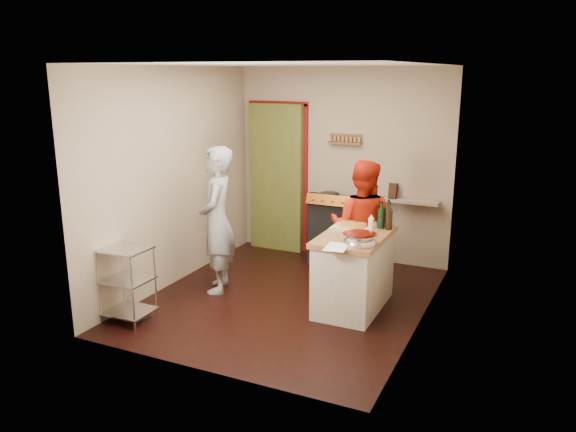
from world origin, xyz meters
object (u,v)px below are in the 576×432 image
object	(u,v)px
wire_shelving	(127,280)
person_red	(362,227)
person_stripe	(217,220)
island	(355,268)
stove	(336,231)

from	to	relation	value
wire_shelving	person_red	world-z (taller)	person_red
person_stripe	island	bearing A→B (deg)	72.20
wire_shelving	person_stripe	world-z (taller)	person_stripe
wire_shelving	person_red	distance (m)	2.67
stove	island	bearing A→B (deg)	-61.95
person_stripe	person_red	world-z (taller)	person_stripe
person_red	wire_shelving	bearing A→B (deg)	38.38
person_stripe	person_red	xyz separation A→B (m)	(1.53, 0.68, -0.07)
person_stripe	person_red	distance (m)	1.68
island	person_red	xyz separation A→B (m)	(-0.09, 0.50, 0.33)
person_red	island	bearing A→B (deg)	95.87
wire_shelving	island	world-z (taller)	island
stove	person_red	bearing A→B (deg)	-53.36
stove	wire_shelving	world-z (taller)	stove
island	person_red	bearing A→B (deg)	100.22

